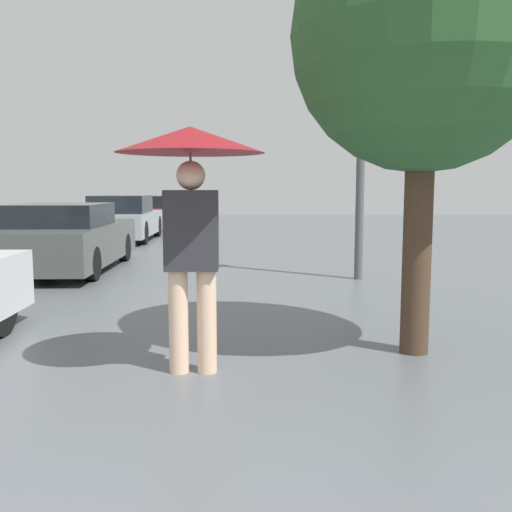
% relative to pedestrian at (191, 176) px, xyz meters
% --- Properties ---
extents(pedestrian, '(1.18, 1.18, 1.99)m').
position_rel_pedestrian_xyz_m(pedestrian, '(0.00, 0.00, 0.00)').
color(pedestrian, beige).
rests_on(pedestrian, ground_plane).
extents(parked_car_second, '(1.78, 4.08, 1.22)m').
position_rel_pedestrian_xyz_m(parked_car_second, '(-2.83, 5.87, -1.03)').
color(parked_car_second, '#4C514C').
rests_on(parked_car_second, ground_plane).
extents(parked_car_third, '(1.76, 4.00, 1.28)m').
position_rel_pedestrian_xyz_m(parked_car_third, '(-3.01, 11.76, -1.01)').
color(parked_car_third, '#9EA3A8').
rests_on(parked_car_third, ground_plane).
extents(parked_car_farthest, '(1.74, 3.80, 1.18)m').
position_rel_pedestrian_xyz_m(parked_car_farthest, '(-2.90, 17.30, -1.04)').
color(parked_car_farthest, maroon).
rests_on(parked_car_farthest, ground_plane).
extents(tree, '(2.33, 2.33, 3.96)m').
position_rel_pedestrian_xyz_m(tree, '(1.98, 0.52, 1.18)').
color(tree, '#473323').
rests_on(tree, ground_plane).
extents(street_lamp, '(0.36, 0.36, 4.19)m').
position_rel_pedestrian_xyz_m(street_lamp, '(2.32, 4.73, 1.15)').
color(street_lamp, '#515456').
rests_on(street_lamp, ground_plane).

